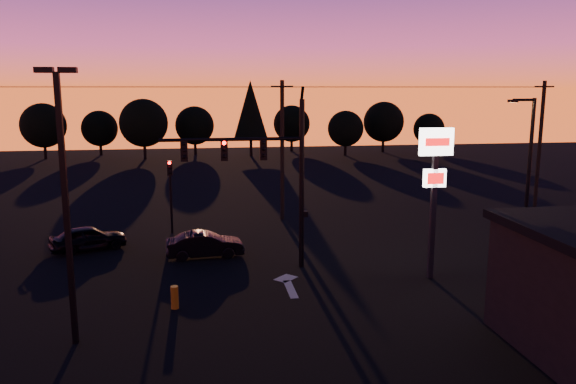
# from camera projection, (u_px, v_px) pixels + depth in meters

# --- Properties ---
(ground) EXTENTS (120.00, 120.00, 0.00)m
(ground) POSITION_uv_depth(u_px,v_px,m) (282.00, 298.00, 23.03)
(ground) COLOR black
(ground) RESTS_ON ground
(lane_arrow) EXTENTS (1.20, 3.10, 0.01)m
(lane_arrow) POSITION_uv_depth(u_px,v_px,m) (288.00, 284.00, 24.72)
(lane_arrow) COLOR beige
(lane_arrow) RESTS_ON ground
(traffic_signal_mast) EXTENTS (6.79, 0.52, 8.58)m
(traffic_signal_mast) POSITION_uv_depth(u_px,v_px,m) (268.00, 166.00, 25.99)
(traffic_signal_mast) COLOR black
(traffic_signal_mast) RESTS_ON ground
(secondary_signal) EXTENTS (0.30, 0.31, 4.35)m
(secondary_signal) POSITION_uv_depth(u_px,v_px,m) (170.00, 186.00, 32.92)
(secondary_signal) COLOR black
(secondary_signal) RESTS_ON ground
(parking_lot_light) EXTENTS (1.25, 0.30, 9.14)m
(parking_lot_light) POSITION_uv_depth(u_px,v_px,m) (65.00, 190.00, 18.03)
(parking_lot_light) COLOR black
(parking_lot_light) RESTS_ON ground
(pylon_sign) EXTENTS (1.50, 0.28, 6.80)m
(pylon_sign) POSITION_uv_depth(u_px,v_px,m) (435.00, 171.00, 24.63)
(pylon_sign) COLOR black
(pylon_sign) RESTS_ON ground
(streetlight) EXTENTS (1.55, 0.35, 8.00)m
(streetlight) POSITION_uv_depth(u_px,v_px,m) (528.00, 166.00, 29.64)
(streetlight) COLOR black
(streetlight) RESTS_ON ground
(utility_pole_1) EXTENTS (1.40, 0.26, 9.00)m
(utility_pole_1) POSITION_uv_depth(u_px,v_px,m) (282.00, 150.00, 36.09)
(utility_pole_1) COLOR black
(utility_pole_1) RESTS_ON ground
(utility_pole_2) EXTENTS (1.40, 0.26, 9.00)m
(utility_pole_2) POSITION_uv_depth(u_px,v_px,m) (540.00, 145.00, 38.77)
(utility_pole_2) COLOR black
(utility_pole_2) RESTS_ON ground
(power_wires) EXTENTS (36.00, 1.22, 0.07)m
(power_wires) POSITION_uv_depth(u_px,v_px,m) (282.00, 87.00, 35.37)
(power_wires) COLOR black
(power_wires) RESTS_ON ground
(bollard) EXTENTS (0.30, 0.30, 0.90)m
(bollard) POSITION_uv_depth(u_px,v_px,m) (175.00, 297.00, 21.90)
(bollard) COLOR #A6630B
(bollard) RESTS_ON ground
(tree_0) EXTENTS (5.36, 5.36, 6.74)m
(tree_0) POSITION_uv_depth(u_px,v_px,m) (43.00, 126.00, 67.61)
(tree_0) COLOR black
(tree_0) RESTS_ON ground
(tree_1) EXTENTS (4.54, 4.54, 5.71)m
(tree_1) POSITION_uv_depth(u_px,v_px,m) (100.00, 128.00, 71.53)
(tree_1) COLOR black
(tree_1) RESTS_ON ground
(tree_2) EXTENTS (5.77, 5.78, 7.26)m
(tree_2) POSITION_uv_depth(u_px,v_px,m) (144.00, 123.00, 67.39)
(tree_2) COLOR black
(tree_2) RESTS_ON ground
(tree_3) EXTENTS (4.95, 4.95, 6.22)m
(tree_3) POSITION_uv_depth(u_px,v_px,m) (195.00, 126.00, 72.29)
(tree_3) COLOR black
(tree_3) RESTS_ON ground
(tree_4) EXTENTS (4.18, 4.18, 9.50)m
(tree_4) POSITION_uv_depth(u_px,v_px,m) (251.00, 109.00, 70.02)
(tree_4) COLOR black
(tree_4) RESTS_ON ground
(tree_5) EXTENTS (4.95, 4.95, 6.22)m
(tree_5) POSITION_uv_depth(u_px,v_px,m) (292.00, 124.00, 76.17)
(tree_5) COLOR black
(tree_5) RESTS_ON ground
(tree_6) EXTENTS (4.54, 4.54, 5.71)m
(tree_6) POSITION_uv_depth(u_px,v_px,m) (346.00, 129.00, 71.28)
(tree_6) COLOR black
(tree_6) RESTS_ON ground
(tree_7) EXTENTS (5.36, 5.36, 6.74)m
(tree_7) POSITION_uv_depth(u_px,v_px,m) (384.00, 122.00, 74.98)
(tree_7) COLOR black
(tree_7) RESTS_ON ground
(tree_8) EXTENTS (4.12, 4.12, 5.19)m
(tree_8) POSITION_uv_depth(u_px,v_px,m) (429.00, 129.00, 75.07)
(tree_8) COLOR black
(tree_8) RESTS_ON ground
(car_left) EXTENTS (4.21, 3.00, 1.33)m
(car_left) POSITION_uv_depth(u_px,v_px,m) (88.00, 238.00, 29.76)
(car_left) COLOR black
(car_left) RESTS_ON ground
(car_mid) EXTENTS (4.00, 1.65, 1.29)m
(car_mid) POSITION_uv_depth(u_px,v_px,m) (205.00, 245.00, 28.59)
(car_mid) COLOR black
(car_mid) RESTS_ON ground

